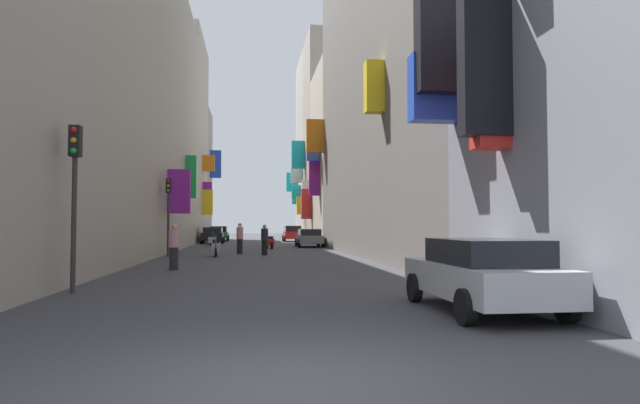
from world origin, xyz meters
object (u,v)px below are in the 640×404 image
at_px(parked_car_black, 213,235).
at_px(traffic_light_far_corner, 75,178).
at_px(scooter_red, 269,242).
at_px(pedestrian_near_left, 240,238).
at_px(parked_car_red, 293,233).
at_px(parked_car_silver, 482,273).
at_px(pedestrian_near_right, 265,240).
at_px(pedestrian_crossing, 174,247).
at_px(scooter_silver, 216,247).
at_px(traffic_light_near_corner, 168,203).
at_px(scooter_white, 212,240).
at_px(parked_car_green, 219,233).
at_px(parked_car_grey, 309,237).

distance_m(parked_car_black, traffic_light_far_corner, 35.29).
distance_m(scooter_red, pedestrian_near_left, 6.75).
distance_m(parked_car_red, parked_car_silver, 43.38).
xyz_separation_m(pedestrian_near_right, traffic_light_far_corner, (-4.92, -15.88, 1.92)).
xyz_separation_m(parked_car_red, parked_car_black, (-7.41, -4.36, -0.05)).
xyz_separation_m(pedestrian_crossing, traffic_light_far_corner, (-1.43, -6.62, 1.91)).
relative_size(scooter_red, pedestrian_near_right, 1.14).
xyz_separation_m(parked_car_silver, scooter_silver, (-6.09, 18.70, -0.26)).
bearing_deg(scooter_red, traffic_light_near_corner, -121.81).
height_order(scooter_white, pedestrian_crossing, pedestrian_crossing).
relative_size(pedestrian_near_left, pedestrian_near_right, 1.05).
height_order(parked_car_black, pedestrian_near_left, pedestrian_near_left).
bearing_deg(traffic_light_near_corner, traffic_light_far_corner, -89.97).
distance_m(scooter_red, pedestrian_near_right, 7.85).
relative_size(scooter_white, pedestrian_near_left, 1.08).
distance_m(parked_car_green, pedestrian_near_right, 27.01).
bearing_deg(scooter_white, parked_car_silver, -77.50).
height_order(parked_car_silver, parked_car_green, parked_car_green).
xyz_separation_m(parked_car_black, traffic_light_far_corner, (-0.85, -35.22, 1.99)).
bearing_deg(scooter_white, parked_car_red, 56.12).
height_order(parked_car_silver, scooter_white, parked_car_silver).
bearing_deg(traffic_light_far_corner, pedestrian_crossing, 77.83).
height_order(parked_car_silver, pedestrian_near_left, pedestrian_near_left).
bearing_deg(pedestrian_near_right, scooter_white, 105.73).
bearing_deg(traffic_light_near_corner, scooter_white, 85.11).
height_order(pedestrian_near_left, traffic_light_near_corner, traffic_light_near_corner).
distance_m(scooter_white, pedestrian_near_left, 12.08).
height_order(scooter_red, pedestrian_near_left, pedestrian_near_left).
bearing_deg(parked_car_black, scooter_silver, -85.62).
relative_size(parked_car_red, parked_car_green, 1.02).
distance_m(parked_car_silver, parked_car_green, 47.01).
relative_size(parked_car_silver, scooter_white, 2.20).
bearing_deg(parked_car_green, parked_car_black, -90.88).
xyz_separation_m(parked_car_red, parked_car_silver, (0.24, -43.38, -0.08)).
distance_m(parked_car_red, parked_car_grey, 13.16).
distance_m(parked_car_silver, scooter_silver, 19.67).
xyz_separation_m(parked_car_black, scooter_white, (0.36, -6.14, -0.29)).
height_order(parked_car_red, pedestrian_near_right, pedestrian_near_right).
bearing_deg(scooter_white, pedestrian_near_left, -78.69).
xyz_separation_m(scooter_red, pedestrian_near_right, (-0.53, -7.82, 0.36)).
xyz_separation_m(traffic_light_near_corner, traffic_light_far_corner, (0.01, -14.90, -0.00)).
bearing_deg(parked_car_grey, pedestrian_near_left, -118.15).
bearing_deg(pedestrian_near_left, scooter_white, 101.31).
xyz_separation_m(parked_car_grey, pedestrian_crossing, (-7.06, -19.80, 0.13)).
height_order(parked_car_red, parked_car_black, parked_car_red).
height_order(parked_car_grey, scooter_white, parked_car_grey).
relative_size(parked_car_grey, traffic_light_far_corner, 1.00).
distance_m(parked_car_green, traffic_light_far_corner, 42.66).
relative_size(parked_car_grey, traffic_light_near_corner, 1.00).
relative_size(scooter_red, pedestrian_near_left, 1.09).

